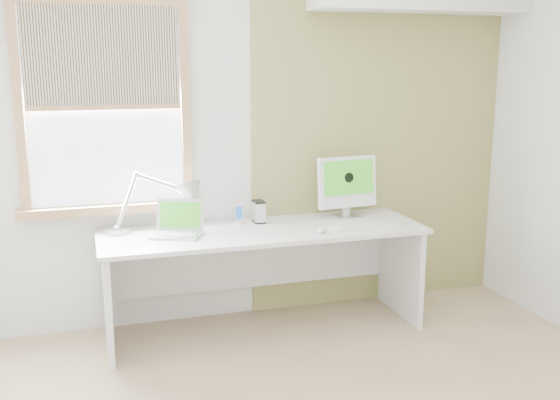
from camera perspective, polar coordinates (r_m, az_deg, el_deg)
name	(u,v)px	position (r m, az deg, el deg)	size (l,w,h in m)	color
room	(347,182)	(2.97, 5.95, 1.57)	(4.04, 3.54, 2.64)	tan
accent_wall	(379,135)	(4.95, 8.79, 5.73)	(2.00, 0.02, 2.60)	olive
window	(105,108)	(4.42, -15.25, 7.87)	(1.20, 0.14, 1.42)	#B07E50
desk	(261,254)	(4.48, -1.68, -4.82)	(2.20, 0.70, 0.73)	silver
desk_lamp	(177,199)	(4.35, -9.09, 0.07)	(0.71, 0.29, 0.41)	silver
laptop	(178,226)	(4.28, -9.03, -2.31)	(0.39, 0.36, 0.22)	silver
phone_dock	(239,218)	(4.52, -3.67, -1.62)	(0.08, 0.08, 0.14)	silver
external_drive	(259,212)	(4.54, -1.90, -1.03)	(0.08, 0.12, 0.15)	silver
imac	(347,183)	(4.69, 5.97, 1.48)	(0.46, 0.16, 0.45)	silver
keyboard	(362,226)	(4.46, 7.29, -2.27)	(0.46, 0.17, 0.02)	white
mouse	(321,230)	(4.30, 3.67, -2.66)	(0.06, 0.10, 0.03)	white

